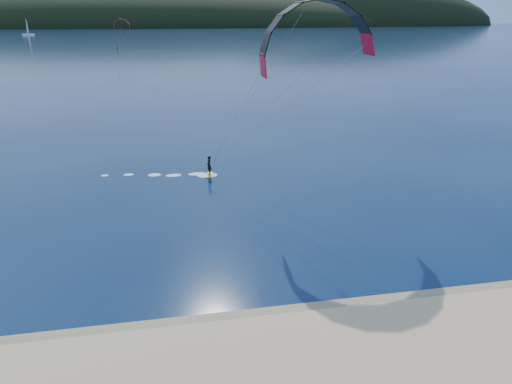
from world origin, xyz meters
The scene contains 5 objects.
wet_sand centered at (0.00, 4.50, 0.05)m, with size 220.00×2.50×0.10m.
headland centered at (0.63, 745.28, 0.00)m, with size 1200.00×310.00×140.00m.
kitesurfer_near centered at (8.30, 21.67, 11.01)m, with size 23.84×9.03×15.00m.
kitesurfer_far centered at (-24.32, 199.70, 9.87)m, with size 7.66×5.80×12.28m.
sailboat centered at (-117.91, 392.33, 0.95)m, with size 9.26×6.08×12.92m.
Camera 1 is at (-2.43, -13.29, 14.45)m, focal length 30.93 mm.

